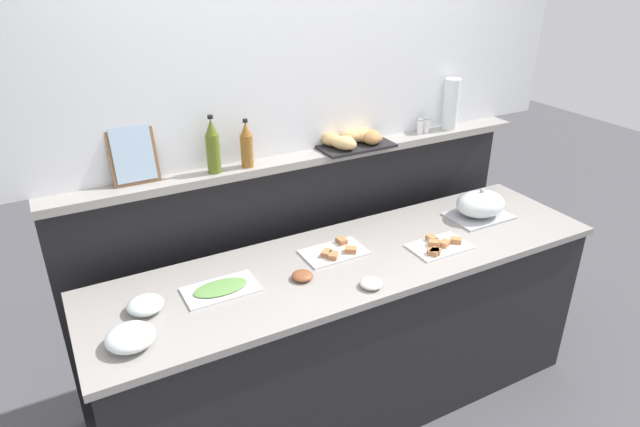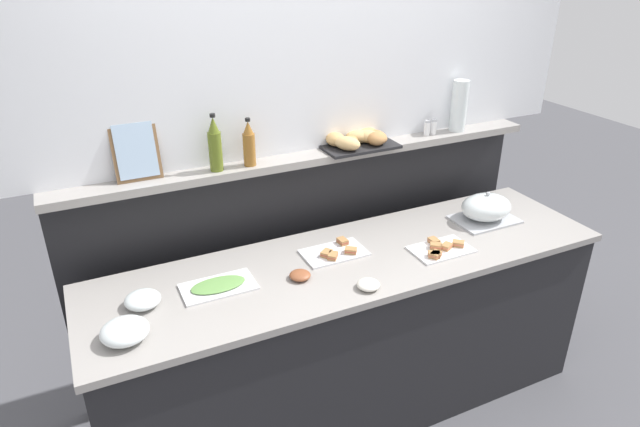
# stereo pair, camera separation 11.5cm
# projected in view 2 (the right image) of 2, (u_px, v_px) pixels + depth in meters

# --- Properties ---
(ground_plane) EXTENTS (12.00, 12.00, 0.00)m
(ground_plane) POSITION_uv_depth(u_px,v_px,m) (306.00, 340.00, 3.56)
(ground_plane) COLOR #4C4C51
(buffet_counter) EXTENTS (2.56, 0.69, 0.93)m
(buffet_counter) POSITION_uv_depth(u_px,v_px,m) (352.00, 336.00, 2.87)
(buffet_counter) COLOR black
(buffet_counter) RESTS_ON ground_plane
(back_ledge_unit) EXTENTS (2.63, 0.22, 1.32)m
(back_ledge_unit) POSITION_uv_depth(u_px,v_px,m) (310.00, 252.00, 3.19)
(back_ledge_unit) COLOR black
(back_ledge_unit) RESTS_ON ground_plane
(upper_wall_panel) EXTENTS (3.23, 0.08, 1.28)m
(upper_wall_panel) POSITION_uv_depth(u_px,v_px,m) (306.00, 21.00, 2.66)
(upper_wall_panel) COLOR white
(upper_wall_panel) RESTS_ON back_ledge_unit
(sandwich_platter_side) EXTENTS (0.31, 0.19, 0.04)m
(sandwich_platter_side) POSITION_uv_depth(u_px,v_px,m) (335.00, 252.00, 2.70)
(sandwich_platter_side) COLOR silver
(sandwich_platter_side) RESTS_ON buffet_counter
(sandwich_platter_front) EXTENTS (0.30, 0.19, 0.04)m
(sandwich_platter_front) POSITION_uv_depth(u_px,v_px,m) (441.00, 249.00, 2.72)
(sandwich_platter_front) COLOR white
(sandwich_platter_front) RESTS_ON buffet_counter
(cold_cuts_platter) EXTENTS (0.32, 0.18, 0.02)m
(cold_cuts_platter) POSITION_uv_depth(u_px,v_px,m) (218.00, 286.00, 2.43)
(cold_cuts_platter) COLOR white
(cold_cuts_platter) RESTS_ON buffet_counter
(serving_cloche) EXTENTS (0.34, 0.24, 0.17)m
(serving_cloche) POSITION_uv_depth(u_px,v_px,m) (486.00, 208.00, 3.00)
(serving_cloche) COLOR #B7BABF
(serving_cloche) RESTS_ON buffet_counter
(glass_bowl_large) EXTENTS (0.18, 0.18, 0.07)m
(glass_bowl_large) POSITION_uv_depth(u_px,v_px,m) (125.00, 332.00, 2.11)
(glass_bowl_large) COLOR silver
(glass_bowl_large) RESTS_ON buffet_counter
(glass_bowl_medium) EXTENTS (0.15, 0.15, 0.06)m
(glass_bowl_medium) POSITION_uv_depth(u_px,v_px,m) (143.00, 300.00, 2.31)
(glass_bowl_medium) COLOR silver
(glass_bowl_medium) RESTS_ON buffet_counter
(condiment_bowl_cream) EXTENTS (0.10, 0.10, 0.04)m
(condiment_bowl_cream) POSITION_uv_depth(u_px,v_px,m) (368.00, 285.00, 2.43)
(condiment_bowl_cream) COLOR silver
(condiment_bowl_cream) RESTS_ON buffet_counter
(condiment_bowl_red) EXTENTS (0.10, 0.10, 0.03)m
(condiment_bowl_red) POSITION_uv_depth(u_px,v_px,m) (300.00, 275.00, 2.50)
(condiment_bowl_red) COLOR brown
(condiment_bowl_red) RESTS_ON buffet_counter
(olive_oil_bottle) EXTENTS (0.06, 0.06, 0.28)m
(olive_oil_bottle) POSITION_uv_depth(u_px,v_px,m) (215.00, 145.00, 2.59)
(olive_oil_bottle) COLOR #56661E
(olive_oil_bottle) RESTS_ON back_ledge_unit
(vinegar_bottle_amber) EXTENTS (0.06, 0.06, 0.24)m
(vinegar_bottle_amber) POSITION_uv_depth(u_px,v_px,m) (249.00, 145.00, 2.66)
(vinegar_bottle_amber) COLOR #8E5B23
(vinegar_bottle_amber) RESTS_ON back_ledge_unit
(salt_shaker) EXTENTS (0.03, 0.03, 0.09)m
(salt_shaker) POSITION_uv_depth(u_px,v_px,m) (427.00, 128.00, 3.11)
(salt_shaker) COLOR white
(salt_shaker) RESTS_ON back_ledge_unit
(pepper_shaker) EXTENTS (0.03, 0.03, 0.09)m
(pepper_shaker) POSITION_uv_depth(u_px,v_px,m) (434.00, 127.00, 3.12)
(pepper_shaker) COLOR white
(pepper_shaker) RESTS_ON back_ledge_unit
(bread_basket) EXTENTS (0.40, 0.29, 0.08)m
(bread_basket) POSITION_uv_depth(u_px,v_px,m) (359.00, 139.00, 2.93)
(bread_basket) COLOR black
(bread_basket) RESTS_ON back_ledge_unit
(framed_picture) EXTENTS (0.21, 0.08, 0.27)m
(framed_picture) POSITION_uv_depth(u_px,v_px,m) (136.00, 151.00, 2.49)
(framed_picture) COLOR brown
(framed_picture) RESTS_ON back_ledge_unit
(water_carafe) EXTENTS (0.09, 0.09, 0.29)m
(water_carafe) POSITION_uv_depth(u_px,v_px,m) (459.00, 106.00, 3.14)
(water_carafe) COLOR silver
(water_carafe) RESTS_ON back_ledge_unit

